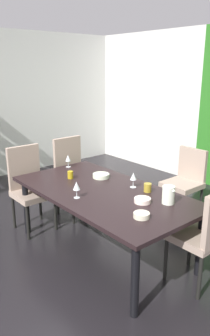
{
  "coord_description": "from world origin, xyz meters",
  "views": [
    {
      "loc": [
        2.98,
        -2.01,
        1.97
      ],
      "look_at": [
        0.19,
        0.32,
        0.85
      ],
      "focal_mm": 35.0,
      "sensor_mm": 36.0,
      "label": 1
    }
  ],
  "objects_px": {
    "chair_left_near": "(29,184)",
    "wine_glass_east": "(77,186)",
    "chair_head_far": "(186,179)",
    "chair_left_far": "(73,174)",
    "cup_center": "(70,175)",
    "wine_glass_south": "(68,158)",
    "chair_right_far": "(205,232)",
    "serving_bowl_front": "(141,215)",
    "dining_table": "(103,196)",
    "wine_glass_near_shelf": "(133,177)",
    "serving_bowl_west": "(142,200)",
    "pitcher_corner": "(168,195)",
    "cup_north": "(148,188)",
    "serving_bowl_right": "(101,176)"
  },
  "relations": [
    {
      "from": "chair_head_far",
      "to": "cup_center",
      "type": "bearing_deg",
      "value": 69.41
    },
    {
      "from": "chair_right_far",
      "to": "pitcher_corner",
      "type": "distance_m",
      "value": 0.47
    },
    {
      "from": "serving_bowl_right",
      "to": "cup_north",
      "type": "distance_m",
      "value": 0.67
    },
    {
      "from": "serving_bowl_west",
      "to": "wine_glass_east",
      "type": "bearing_deg",
      "value": -140.25
    },
    {
      "from": "chair_head_far",
      "to": "serving_bowl_front",
      "type": "height_order",
      "value": "chair_head_far"
    },
    {
      "from": "wine_glass_south",
      "to": "cup_center",
      "type": "bearing_deg",
      "value": -30.73
    },
    {
      "from": "cup_center",
      "to": "chair_head_far",
      "type": "bearing_deg",
      "value": 69.41
    },
    {
      "from": "chair_left_near",
      "to": "cup_north",
      "type": "bearing_deg",
      "value": 115.5
    },
    {
      "from": "dining_table",
      "to": "pitcher_corner",
      "type": "height_order",
      "value": "pitcher_corner"
    },
    {
      "from": "serving_bowl_west",
      "to": "serving_bowl_right",
      "type": "bearing_deg",
      "value": 168.76
    },
    {
      "from": "chair_left_near",
      "to": "serving_bowl_front",
      "type": "distance_m",
      "value": 1.78
    },
    {
      "from": "dining_table",
      "to": "chair_left_far",
      "type": "distance_m",
      "value": 1.1
    },
    {
      "from": "wine_glass_near_shelf",
      "to": "serving_bowl_west",
      "type": "relative_size",
      "value": 1.02
    },
    {
      "from": "serving_bowl_front",
      "to": "serving_bowl_right",
      "type": "distance_m",
      "value": 1.13
    },
    {
      "from": "serving_bowl_front",
      "to": "dining_table",
      "type": "bearing_deg",
      "value": 167.17
    },
    {
      "from": "serving_bowl_front",
      "to": "pitcher_corner",
      "type": "height_order",
      "value": "pitcher_corner"
    },
    {
      "from": "chair_right_far",
      "to": "serving_bowl_west",
      "type": "bearing_deg",
      "value": 113.8
    },
    {
      "from": "wine_glass_south",
      "to": "chair_head_far",
      "type": "bearing_deg",
      "value": 52.26
    },
    {
      "from": "dining_table",
      "to": "serving_bowl_right",
      "type": "relative_size",
      "value": 10.57
    },
    {
      "from": "chair_left_far",
      "to": "pitcher_corner",
      "type": "relative_size",
      "value": 6.09
    },
    {
      "from": "chair_head_far",
      "to": "wine_glass_south",
      "type": "xyz_separation_m",
      "value": [
        -0.96,
        -1.24,
        0.3
      ]
    },
    {
      "from": "wine_glass_east",
      "to": "cup_north",
      "type": "distance_m",
      "value": 0.75
    },
    {
      "from": "chair_left_far",
      "to": "cup_center",
      "type": "bearing_deg",
      "value": 53.73
    },
    {
      "from": "wine_glass_south",
      "to": "serving_bowl_west",
      "type": "distance_m",
      "value": 1.45
    },
    {
      "from": "cup_north",
      "to": "chair_head_far",
      "type": "bearing_deg",
      "value": 106.16
    },
    {
      "from": "dining_table",
      "to": "serving_bowl_right",
      "type": "xyz_separation_m",
      "value": [
        -0.34,
        0.25,
        0.09
      ]
    },
    {
      "from": "chair_left_near",
      "to": "chair_left_far",
      "type": "relative_size",
      "value": 0.98
    },
    {
      "from": "wine_glass_east",
      "to": "serving_bowl_front",
      "type": "height_order",
      "value": "wine_glass_east"
    },
    {
      "from": "dining_table",
      "to": "chair_left_far",
      "type": "relative_size",
      "value": 1.94
    },
    {
      "from": "chair_left_near",
      "to": "wine_glass_east",
      "type": "xyz_separation_m",
      "value": [
        1.04,
        -0.01,
        0.27
      ]
    },
    {
      "from": "chair_head_far",
      "to": "wine_glass_east",
      "type": "distance_m",
      "value": 1.79
    },
    {
      "from": "wine_glass_south",
      "to": "chair_right_far",
      "type": "bearing_deg",
      "value": 3.77
    },
    {
      "from": "serving_bowl_right",
      "to": "cup_north",
      "type": "height_order",
      "value": "cup_north"
    },
    {
      "from": "wine_glass_near_shelf",
      "to": "pitcher_corner",
      "type": "xyz_separation_m",
      "value": [
        0.53,
        -0.05,
        -0.03
      ]
    },
    {
      "from": "cup_center",
      "to": "cup_north",
      "type": "distance_m",
      "value": 0.95
    },
    {
      "from": "chair_right_far",
      "to": "wine_glass_near_shelf",
      "type": "height_order",
      "value": "chair_right_far"
    },
    {
      "from": "chair_left_near",
      "to": "chair_right_far",
      "type": "height_order",
      "value": "chair_left_near"
    },
    {
      "from": "wine_glass_near_shelf",
      "to": "wine_glass_south",
      "type": "bearing_deg",
      "value": -174.0
    },
    {
      "from": "chair_head_far",
      "to": "serving_bowl_front",
      "type": "relative_size",
      "value": 6.56
    },
    {
      "from": "chair_right_far",
      "to": "cup_center",
      "type": "relative_size",
      "value": 11.08
    },
    {
      "from": "dining_table",
      "to": "pitcher_corner",
      "type": "relative_size",
      "value": 11.82
    },
    {
      "from": "dining_table",
      "to": "chair_right_far",
      "type": "relative_size",
      "value": 2.12
    },
    {
      "from": "wine_glass_near_shelf",
      "to": "serving_bowl_front",
      "type": "bearing_deg",
      "value": -39.1
    },
    {
      "from": "serving_bowl_front",
      "to": "cup_center",
      "type": "distance_m",
      "value": 1.27
    },
    {
      "from": "cup_center",
      "to": "pitcher_corner",
      "type": "distance_m",
      "value": 1.25
    },
    {
      "from": "chair_head_far",
      "to": "chair_left_far",
      "type": "xyz_separation_m",
      "value": [
        -1.06,
        -1.11,
        0.04
      ]
    },
    {
      "from": "serving_bowl_front",
      "to": "wine_glass_near_shelf",
      "type": "bearing_deg",
      "value": 140.9
    },
    {
      "from": "wine_glass_east",
      "to": "serving_bowl_right",
      "type": "xyz_separation_m",
      "value": [
        -0.33,
        0.58,
        -0.1
      ]
    },
    {
      "from": "cup_north",
      "to": "pitcher_corner",
      "type": "xyz_separation_m",
      "value": [
        0.34,
        -0.07,
        0.04
      ]
    },
    {
      "from": "chair_right_far",
      "to": "wine_glass_south",
      "type": "bearing_deg",
      "value": 93.77
    }
  ]
}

